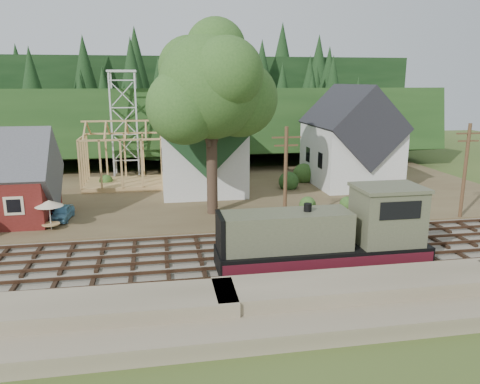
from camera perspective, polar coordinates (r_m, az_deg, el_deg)
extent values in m
plane|color=#384C1E|center=(30.41, -4.86, -8.41)|extent=(140.00, 140.00, 0.00)
cube|color=#7F7259|center=(22.78, -2.76, -16.31)|extent=(64.00, 5.00, 1.60)
cube|color=#726B5B|center=(30.38, -4.86, -8.27)|extent=(64.00, 11.00, 0.16)
cube|color=brown|center=(47.51, -6.91, -0.20)|extent=(64.00, 26.00, 0.30)
cube|color=#1E3F19|center=(71.07, -8.06, 4.19)|extent=(70.00, 28.96, 12.74)
cube|color=black|center=(86.89, -8.48, 5.86)|extent=(80.00, 20.00, 12.00)
cube|color=silver|center=(48.95, -4.82, 4.25)|extent=(8.00, 12.00, 6.40)
cube|color=#1C3E1F|center=(48.54, -4.89, 7.99)|extent=(8.40, 12.96, 8.40)
cube|color=silver|center=(42.43, -4.17, 9.92)|extent=(2.40, 2.40, 4.00)
cone|color=#1C3E1F|center=(42.36, -4.25, 14.38)|extent=(5.37, 5.37, 2.60)
cube|color=silver|center=(51.95, 13.20, 4.48)|extent=(8.00, 10.00, 6.40)
cube|color=black|center=(51.57, 13.39, 7.99)|extent=(8.40, 10.80, 8.40)
cube|color=tan|center=(51.38, -13.88, 1.00)|extent=(8.00, 6.00, 0.50)
cube|color=tan|center=(50.41, -14.31, 8.40)|extent=(8.00, 0.18, 0.18)
cube|color=silver|center=(55.17, -15.40, 7.80)|extent=(0.18, 0.18, 12.00)
cube|color=silver|center=(54.99, -12.47, 7.94)|extent=(0.18, 0.18, 12.00)
cube|color=silver|center=(57.95, -15.16, 8.06)|extent=(0.18, 0.18, 12.00)
cube|color=silver|center=(57.78, -12.37, 8.20)|extent=(0.18, 0.18, 12.00)
cube|color=silver|center=(56.24, -14.20, 14.10)|extent=(3.20, 3.20, 0.25)
cylinder|color=#38281E|center=(39.01, -3.44, 3.11)|extent=(0.90, 0.90, 8.00)
sphere|color=#305720|center=(38.38, -3.58, 12.70)|extent=(8.40, 8.40, 8.40)
sphere|color=#305720|center=(39.76, -0.08, 11.31)|extent=(6.40, 6.40, 6.40)
sphere|color=#305720|center=(37.44, -6.80, 10.31)|extent=(6.00, 6.00, 6.00)
cylinder|color=#4C331E|center=(35.39, 5.56, 1.50)|extent=(0.28, 0.28, 8.00)
cube|color=#4C331E|center=(34.87, 5.68, 6.65)|extent=(2.20, 0.12, 0.12)
cube|color=#4C331E|center=(34.95, 5.66, 5.67)|extent=(1.80, 0.12, 0.12)
cylinder|color=#4C331E|center=(41.96, 25.71, 2.10)|extent=(0.28, 0.28, 8.00)
cube|color=#4C331E|center=(41.52, 26.16, 6.43)|extent=(2.20, 0.12, 0.12)
cube|color=#4C331E|center=(41.59, 26.08, 5.62)|extent=(1.80, 0.12, 0.12)
cube|color=black|center=(29.02, 9.99, -8.94)|extent=(12.59, 2.62, 0.37)
cube|color=black|center=(28.75, 10.05, -7.56)|extent=(12.59, 3.04, 1.15)
cube|color=#4B4F39|center=(27.50, 5.66, -4.69)|extent=(7.56, 2.41, 2.20)
cube|color=#4B4F39|center=(29.62, 17.51, -2.76)|extent=(3.78, 2.94, 3.36)
cube|color=#4B4F39|center=(29.20, 17.74, 0.50)|extent=(3.99, 3.15, 0.21)
cube|color=black|center=(28.17, 18.99, -2.14)|extent=(2.52, 0.06, 1.05)
cube|color=#4B101A|center=(27.41, 11.16, -8.68)|extent=(12.59, 0.04, 0.73)
cube|color=#4B101A|center=(30.11, 9.05, -6.54)|extent=(12.59, 0.04, 0.73)
cylinder|color=black|center=(27.51, 8.24, -2.13)|extent=(0.46, 0.46, 0.73)
imported|color=#5DA2C8|center=(40.42, -20.86, -2.37)|extent=(1.66, 3.53, 1.17)
imported|color=#BA380E|center=(49.35, 17.02, 0.75)|extent=(5.01, 3.53, 1.27)
cylinder|color=silver|center=(38.03, -22.13, -2.77)|extent=(0.09, 0.09, 2.05)
cylinder|color=tan|center=(38.19, -22.05, -3.64)|extent=(1.30, 1.30, 0.07)
cone|color=beige|center=(37.77, -22.27, -1.27)|extent=(2.05, 2.05, 0.46)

